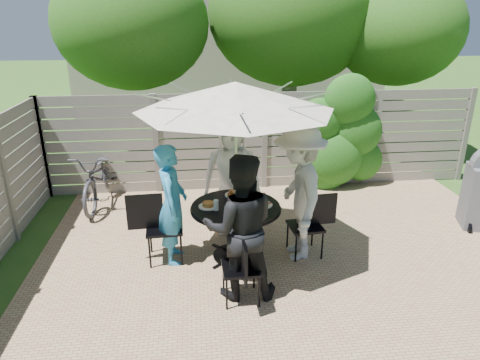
{
  "coord_description": "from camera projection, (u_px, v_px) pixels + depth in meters",
  "views": [
    {
      "loc": [
        -1.3,
        -4.63,
        3.12
      ],
      "look_at": [
        -0.72,
        0.69,
        1.06
      ],
      "focal_mm": 32.0,
      "sensor_mm": 36.0,
      "label": 1
    }
  ],
  "objects": [
    {
      "name": "backyard_envelope",
      "position": [
        232.0,
        32.0,
        14.16
      ],
      "size": [
        60.0,
        60.0,
        5.0
      ],
      "color": "#2B5119",
      "rests_on": "ground"
    },
    {
      "name": "plate_left",
      "position": [
        208.0,
        205.0,
        5.6
      ],
      "size": [
        0.26,
        0.26,
        0.06
      ],
      "color": "white",
      "rests_on": "patio_table"
    },
    {
      "name": "plate_front",
      "position": [
        237.0,
        216.0,
        5.29
      ],
      "size": [
        0.26,
        0.26,
        0.06
      ],
      "color": "white",
      "rests_on": "patio_table"
    },
    {
      "name": "person_left",
      "position": [
        172.0,
        205.0,
        5.57
      ],
      "size": [
        0.41,
        0.61,
        1.64
      ],
      "primitive_type": "imported",
      "rotation": [
        0.0,
        0.0,
        7.81
      ],
      "color": "teal",
      "rests_on": "ground"
    },
    {
      "name": "glass_front",
      "position": [
        245.0,
        209.0,
        5.38
      ],
      "size": [
        0.07,
        0.07,
        0.14
      ],
      "primitive_type": "cylinder",
      "color": "silver",
      "rests_on": "patio_table"
    },
    {
      "name": "patio_table",
      "position": [
        236.0,
        222.0,
        5.72
      ],
      "size": [
        1.22,
        1.22,
        0.77
      ],
      "rotation": [
        0.0,
        0.0,
        -0.04
      ],
      "color": "black",
      "rests_on": "ground"
    },
    {
      "name": "plate_right",
      "position": [
        263.0,
        204.0,
        5.65
      ],
      "size": [
        0.26,
        0.26,
        0.06
      ],
      "color": "white",
      "rests_on": "patio_table"
    },
    {
      "name": "person_back",
      "position": [
        232.0,
        176.0,
        6.37
      ],
      "size": [
        0.89,
        0.6,
        1.78
      ],
      "primitive_type": "imported",
      "rotation": [
        0.0,
        0.0,
        6.24
      ],
      "color": "white",
      "rests_on": "ground"
    },
    {
      "name": "glass_left",
      "position": [
        216.0,
        205.0,
        5.5
      ],
      "size": [
        0.07,
        0.07,
        0.14
      ],
      "primitive_type": "cylinder",
      "color": "silver",
      "rests_on": "patio_table"
    },
    {
      "name": "chair_right",
      "position": [
        306.0,
        237.0,
        5.88
      ],
      "size": [
        0.66,
        0.47,
        0.89
      ],
      "rotation": [
        0.0,
        0.0,
        3.24
      ],
      "color": "black",
      "rests_on": "ground"
    },
    {
      "name": "glass_right",
      "position": [
        254.0,
        197.0,
        5.73
      ],
      "size": [
        0.07,
        0.07,
        0.14
      ],
      "primitive_type": "cylinder",
      "color": "silver",
      "rests_on": "patio_table"
    },
    {
      "name": "chair_front",
      "position": [
        241.0,
        281.0,
        4.92
      ],
      "size": [
        0.44,
        0.64,
        0.89
      ],
      "rotation": [
        0.0,
        0.0,
        1.59
      ],
      "color": "black",
      "rests_on": "ground"
    },
    {
      "name": "syrup_jug",
      "position": [
        231.0,
        199.0,
        5.65
      ],
      "size": [
        0.09,
        0.09,
        0.16
      ],
      "primitive_type": "cylinder",
      "color": "#59280C",
      "rests_on": "patio_table"
    },
    {
      "name": "chair_back",
      "position": [
        232.0,
        209.0,
        6.71
      ],
      "size": [
        0.48,
        0.69,
        0.94
      ],
      "rotation": [
        0.0,
        0.0,
        4.79
      ],
      "color": "black",
      "rests_on": "ground"
    },
    {
      "name": "chair_left",
      "position": [
        164.0,
        241.0,
        5.74
      ],
      "size": [
        0.72,
        0.5,
        0.98
      ],
      "rotation": [
        0.0,
        0.0,
        6.34
      ],
      "color": "black",
      "rests_on": "ground"
    },
    {
      "name": "person_front",
      "position": [
        240.0,
        228.0,
        4.83
      ],
      "size": [
        0.88,
        0.7,
        1.76
      ],
      "primitive_type": "imported",
      "rotation": [
        0.0,
        0.0,
        3.1
      ],
      "color": "black",
      "rests_on": "ground"
    },
    {
      "name": "bicycle",
      "position": [
        100.0,
        177.0,
        7.48
      ],
      "size": [
        0.79,
        1.91,
        0.98
      ],
      "primitive_type": "imported",
      "rotation": [
        0.0,
        0.0,
        -0.07
      ],
      "color": "#333338",
      "rests_on": "ground"
    },
    {
      "name": "umbrella",
      "position": [
        235.0,
        96.0,
        5.12
      ],
      "size": [
        2.56,
        2.56,
        2.39
      ],
      "rotation": [
        0.0,
        0.0,
        -0.04
      ],
      "color": "silver",
      "rests_on": "ground"
    },
    {
      "name": "person_right",
      "position": [
        298.0,
        193.0,
        5.63
      ],
      "size": [
        0.74,
        1.24,
        1.87
      ],
      "primitive_type": "imported",
      "rotation": [
        0.0,
        0.0,
        4.67
      ],
      "color": "#B9B8B3",
      "rests_on": "ground"
    },
    {
      "name": "plate_back",
      "position": [
        234.0,
        194.0,
        5.96
      ],
      "size": [
        0.26,
        0.26,
        0.06
      ],
      "color": "white",
      "rests_on": "patio_table"
    },
    {
      "name": "coffee_cup",
      "position": [
        242.0,
        195.0,
        5.83
      ],
      "size": [
        0.08,
        0.08,
        0.12
      ],
      "primitive_type": "cylinder",
      "color": "#C6B293",
      "rests_on": "patio_table"
    }
  ]
}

